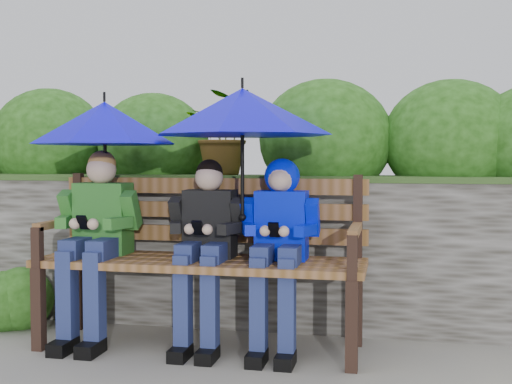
% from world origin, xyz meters
% --- Properties ---
extents(ground, '(60.00, 60.00, 0.00)m').
position_xyz_m(ground, '(0.00, 0.00, 0.00)').
color(ground, slate).
rests_on(ground, ground).
extents(garden_backdrop, '(8.00, 2.86, 1.83)m').
position_xyz_m(garden_backdrop, '(-0.03, 1.58, 0.66)').
color(garden_backdrop, '#3A372F').
rests_on(garden_backdrop, ground).
extents(park_bench, '(1.98, 0.58, 1.05)m').
position_xyz_m(park_bench, '(-0.35, 0.22, 0.60)').
color(park_bench, black).
rests_on(park_bench, ground).
extents(boy_left, '(0.50, 0.58, 1.19)m').
position_xyz_m(boy_left, '(-1.02, 0.13, 0.68)').
color(boy_left, '#3F8038').
rests_on(boy_left, ground).
extents(boy_middle, '(0.46, 0.53, 1.14)m').
position_xyz_m(boy_middle, '(-0.32, 0.13, 0.66)').
color(boy_middle, black).
rests_on(boy_middle, ground).
extents(boy_right, '(0.46, 0.56, 1.14)m').
position_xyz_m(boy_right, '(0.13, 0.14, 0.70)').
color(boy_right, '#0114CD').
rests_on(boy_right, ground).
extents(umbrella_left, '(0.92, 0.92, 0.80)m').
position_xyz_m(umbrella_left, '(-0.99, 0.20, 1.37)').
color(umbrella_left, '#0200E6').
rests_on(umbrella_left, ground).
extents(umbrella_right, '(1.05, 1.05, 0.83)m').
position_xyz_m(umbrella_right, '(-0.08, 0.11, 1.42)').
color(umbrella_right, '#0200E6').
rests_on(umbrella_right, ground).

